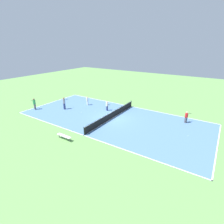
{
  "coord_description": "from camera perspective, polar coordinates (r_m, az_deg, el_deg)",
  "views": [
    {
      "loc": [
        17.88,
        11.62,
        9.23
      ],
      "look_at": [
        0.0,
        0.0,
        0.9
      ],
      "focal_mm": 28.0,
      "sensor_mm": 36.0,
      "label": 1
    }
  ],
  "objects": [
    {
      "name": "player_far_green",
      "position": [
        28.45,
        -24.04,
        2.66
      ],
      "size": [
        0.42,
        0.96,
        1.73
      ],
      "rotation": [
        0.0,
        0.0,
        4.61
      ],
      "color": "#4C4C51",
      "rests_on": "court_surface"
    },
    {
      "name": "player_far_white",
      "position": [
        25.63,
        -1.62,
        2.15
      ],
      "size": [
        0.71,
        0.98,
        1.4
      ],
      "rotation": [
        0.0,
        0.0,
        1.11
      ],
      "color": "navy",
      "rests_on": "court_surface"
    },
    {
      "name": "tennis_ball_near_net",
      "position": [
        25.4,
        -9.98,
        -0.18
      ],
      "size": [
        0.07,
        0.07,
        0.07
      ],
      "primitive_type": "sphere",
      "color": "#CCE033",
      "rests_on": "court_surface"
    },
    {
      "name": "tennis_ball_right_alley",
      "position": [
        20.54,
        23.6,
        -7.14
      ],
      "size": [
        0.07,
        0.07,
        0.07
      ],
      "primitive_type": "sphere",
      "color": "#CCE033",
      "rests_on": "court_surface"
    },
    {
      "name": "tennis_ball_midcourt",
      "position": [
        25.52,
        -5.41,
        0.17
      ],
      "size": [
        0.07,
        0.07,
        0.07
      ],
      "primitive_type": "sphere",
      "color": "#CCE033",
      "rests_on": "court_surface"
    },
    {
      "name": "player_coach_red",
      "position": [
        23.47,
        23.13,
        -1.33
      ],
      "size": [
        0.97,
        0.76,
        1.5
      ],
      "rotation": [
        0.0,
        0.0,
        2.61
      ],
      "color": "#4C4C51",
      "rests_on": "court_surface"
    },
    {
      "name": "bench",
      "position": [
        18.76,
        -15.41,
        -7.61
      ],
      "size": [
        0.36,
        1.79,
        0.45
      ],
      "rotation": [
        0.0,
        0.0,
        1.57
      ],
      "color": "silver",
      "rests_on": "ground_plane"
    },
    {
      "name": "player_baseline_gray",
      "position": [
        27.04,
        -15.38,
        3.04
      ],
      "size": [
        0.96,
        0.4,
        1.84
      ],
      "rotation": [
        0.0,
        0.0,
        3.06
      ],
      "color": "navy",
      "rests_on": "court_surface"
    },
    {
      "name": "court_surface",
      "position": [
        23.23,
        0.0,
        -2.04
      ],
      "size": [
        11.31,
        24.65,
        0.02
      ],
      "color": "#4C729E",
      "rests_on": "ground_plane"
    },
    {
      "name": "player_near_white",
      "position": [
        28.29,
        -8.07,
        3.81
      ],
      "size": [
        0.42,
        0.42,
        1.42
      ],
      "rotation": [
        0.0,
        0.0,
        0.19
      ],
      "color": "white",
      "rests_on": "court_surface"
    },
    {
      "name": "tennis_net",
      "position": [
        23.04,
        0.0,
        -0.9
      ],
      "size": [
        11.11,
        0.1,
        0.96
      ],
      "color": "black",
      "rests_on": "court_surface"
    },
    {
      "name": "ground_plane",
      "position": [
        23.24,
        0.0,
        -2.07
      ],
      "size": [
        80.0,
        80.0,
        0.0
      ],
      "primitive_type": "plane",
      "color": "#60934C"
    }
  ]
}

